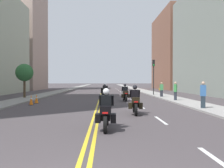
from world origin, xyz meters
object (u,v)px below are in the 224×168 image
(pedestrian_0, at_px, (175,91))
(pedestrian_2, at_px, (161,90))
(motorcycle_4, at_px, (105,92))
(motorcycle_0, at_px, (106,113))
(pedestrian_1, at_px, (203,95))
(street_tree_0, at_px, (24,73))
(motorcycle_1, at_px, (135,103))
(motorcycle_2, at_px, (105,97))
(traffic_light_near, at_px, (154,71))
(motorcycle_3, at_px, (125,94))
(traffic_cone_1, at_px, (31,100))
(traffic_cone_0, at_px, (36,99))

(pedestrian_0, xyz_separation_m, pedestrian_2, (-0.14, 4.94, -0.03))
(motorcycle_4, bearing_deg, motorcycle_0, -92.48)
(pedestrian_0, distance_m, pedestrian_2, 4.94)
(pedestrian_1, xyz_separation_m, street_tree_0, (-14.72, 10.51, 1.76))
(street_tree_0, bearing_deg, motorcycle_1, -51.00)
(motorcycle_1, bearing_deg, pedestrian_2, 74.46)
(motorcycle_2, height_order, traffic_light_near, traffic_light_near)
(motorcycle_4, bearing_deg, motorcycle_3, -73.67)
(motorcycle_3, height_order, street_tree_0, street_tree_0)
(traffic_light_near, height_order, street_tree_0, traffic_light_near)
(motorcycle_1, xyz_separation_m, traffic_cone_1, (-7.34, 5.46, -0.25))
(motorcycle_3, xyz_separation_m, traffic_light_near, (4.26, 8.20, 2.47))
(traffic_light_near, relative_size, street_tree_0, 1.24)
(traffic_cone_1, xyz_separation_m, pedestrian_2, (11.92, 8.01, 0.49))
(traffic_cone_1, bearing_deg, pedestrian_0, 14.29)
(motorcycle_3, xyz_separation_m, pedestrian_1, (4.42, -7.09, 0.29))
(motorcycle_1, relative_size, motorcycle_2, 1.03)
(motorcycle_1, height_order, traffic_light_near, traffic_light_near)
(motorcycle_4, height_order, pedestrian_1, pedestrian_1)
(motorcycle_1, distance_m, motorcycle_2, 4.89)
(traffic_cone_1, bearing_deg, pedestrian_2, 33.90)
(motorcycle_0, distance_m, traffic_cone_1, 11.25)
(traffic_cone_0, relative_size, traffic_cone_1, 0.91)
(motorcycle_1, relative_size, pedestrian_1, 1.20)
(motorcycle_1, distance_m, motorcycle_4, 14.49)
(motorcycle_2, relative_size, motorcycle_3, 1.01)
(pedestrian_0, relative_size, pedestrian_1, 0.98)
(pedestrian_0, bearing_deg, motorcycle_2, 149.90)
(motorcycle_2, bearing_deg, motorcycle_1, -68.59)
(motorcycle_4, height_order, traffic_cone_0, motorcycle_4)
(motorcycle_2, distance_m, pedestrian_2, 10.88)
(motorcycle_0, bearing_deg, pedestrian_1, 47.48)
(street_tree_0, bearing_deg, pedestrian_2, 3.84)
(motorcycle_2, height_order, street_tree_0, street_tree_0)
(motorcycle_2, distance_m, pedestrian_1, 6.83)
(traffic_cone_1, xyz_separation_m, street_tree_0, (-2.77, 7.02, 2.30))
(pedestrian_0, xyz_separation_m, street_tree_0, (-14.82, 3.95, 1.78))
(street_tree_0, bearing_deg, pedestrian_1, -35.53)
(motorcycle_2, relative_size, street_tree_0, 0.58)
(traffic_light_near, bearing_deg, traffic_cone_0, -138.85)
(motorcycle_4, distance_m, pedestrian_1, 13.91)
(traffic_cone_0, bearing_deg, traffic_light_near, 41.15)
(motorcycle_0, height_order, motorcycle_4, motorcycle_0)
(motorcycle_1, xyz_separation_m, street_tree_0, (-10.11, 12.48, 2.05))
(motorcycle_3, xyz_separation_m, traffic_cone_1, (-7.53, -3.60, -0.25))
(traffic_light_near, xyz_separation_m, pedestrian_0, (0.27, -8.74, -2.19))
(traffic_cone_0, distance_m, traffic_cone_1, 1.50)
(traffic_cone_0, relative_size, pedestrian_1, 0.41)
(motorcycle_4, relative_size, pedestrian_0, 1.23)
(pedestrian_2, height_order, street_tree_0, street_tree_0)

